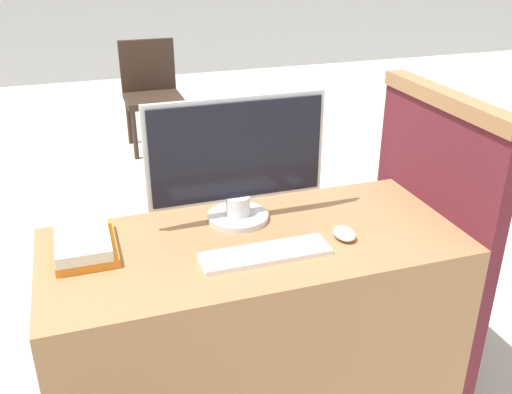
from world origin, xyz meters
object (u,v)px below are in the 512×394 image
at_px(mouse, 345,234).
at_px(far_chair, 151,89).
at_px(keyboard, 267,254).
at_px(monitor, 237,160).
at_px(book_stack, 84,244).

distance_m(mouse, far_chair, 3.19).
distance_m(keyboard, far_chair, 3.21).
height_order(monitor, far_chair, monitor).
bearing_deg(monitor, book_stack, -172.58).
xyz_separation_m(keyboard, far_chair, (0.13, 3.19, -0.30)).
bearing_deg(book_stack, keyboard, -20.45).
relative_size(monitor, far_chair, 0.68).
distance_m(keyboard, book_stack, 0.54).
xyz_separation_m(monitor, far_chair, (0.14, 2.94, -0.50)).
xyz_separation_m(monitor, keyboard, (0.01, -0.25, -0.20)).
height_order(monitor, mouse, monitor).
xyz_separation_m(mouse, book_stack, (-0.77, 0.16, 0.01)).
relative_size(keyboard, mouse, 4.27).
xyz_separation_m(keyboard, mouse, (0.27, 0.03, 0.01)).
relative_size(monitor, book_stack, 2.21).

